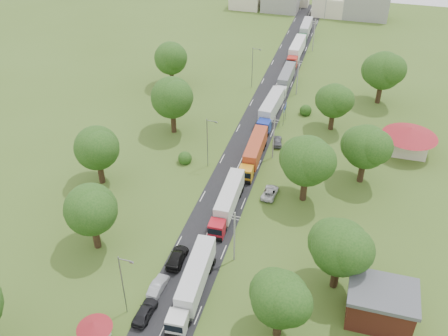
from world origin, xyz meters
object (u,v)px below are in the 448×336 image
(guard_booth, at_px, (95,329))
(car_lane_front, at_px, (145,312))
(info_sign, at_px, (285,110))
(car_lane_mid, at_px, (158,286))
(truck_0, at_px, (194,282))

(guard_booth, relative_size, car_lane_front, 0.91)
(info_sign, height_order, car_lane_mid, info_sign)
(truck_0, distance_m, car_lane_front, 7.41)
(guard_booth, height_order, truck_0, truck_0)
(info_sign, xyz_separation_m, car_lane_front, (-8.14, -55.00, -2.17))
(truck_0, height_order, car_lane_front, truck_0)
(truck_0, distance_m, car_lane_mid, 5.19)
(info_sign, bearing_deg, car_lane_mid, -99.25)
(info_sign, distance_m, car_lane_mid, 51.08)
(car_lane_front, bearing_deg, car_lane_mid, -86.79)
(info_sign, distance_m, truck_0, 49.69)
(info_sign, height_order, car_lane_front, info_sign)
(guard_booth, bearing_deg, car_lane_mid, 66.45)
(guard_booth, height_order, car_lane_mid, guard_booth)
(guard_booth, xyz_separation_m, car_lane_front, (4.26, 5.00, -1.34))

